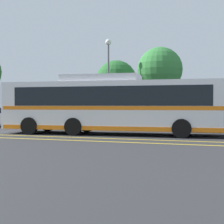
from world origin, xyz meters
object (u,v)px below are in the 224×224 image
parked_car_1 (49,119)px  parked_car_3 (212,121)px  transit_bus (112,104)px  tree_1 (116,81)px  parked_car_2 (136,119)px  street_lamp (108,66)px  tree_0 (160,70)px

parked_car_1 → parked_car_3: (11.41, 0.19, -0.01)m
transit_bus → parked_car_1: size_ratio=2.82×
tree_1 → parked_car_2: bearing=-61.3°
parked_car_3 → street_lamp: street_lamp is taller
tree_0 → transit_bus: bearing=-103.4°
street_lamp → tree_1: bearing=96.0°
parked_car_3 → transit_bus: bearing=-55.3°
transit_bus → parked_car_2: size_ratio=3.18×
parked_car_2 → tree_0: tree_0 is taller
transit_bus → tree_1: 9.85m
transit_bus → tree_1: bearing=-169.0°
transit_bus → parked_car_1: bearing=-122.8°
transit_bus → parked_car_3: (5.60, 3.42, -1.05)m
tree_0 → parked_car_1: bearing=-151.9°
parked_car_2 → tree_1: (-3.09, 5.66, 3.09)m
transit_bus → tree_0: bearing=162.9°
parked_car_1 → tree_0: (7.53, 4.02, 3.76)m
tree_1 → street_lamp: bearing=-84.0°
parked_car_2 → street_lamp: street_lamp is taller
parked_car_1 → parked_car_2: parked_car_2 is taller
parked_car_1 → tree_0: size_ratio=0.75×
transit_bus → parked_car_2: transit_bus is taller
transit_bus → street_lamp: size_ratio=1.93×
parked_car_2 → street_lamp: bearing=49.0°
parked_car_2 → tree_1: size_ratio=0.73×
parked_car_3 → tree_1: (-8.05, 5.89, 3.12)m
tree_0 → parked_car_2: bearing=-106.7°
parked_car_1 → street_lamp: street_lamp is taller
transit_bus → parked_car_3: 6.65m
street_lamp → parked_car_1: bearing=-144.0°
tree_0 → tree_1: 4.70m
parked_car_1 → tree_0: bearing=119.0°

